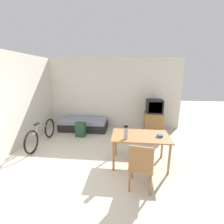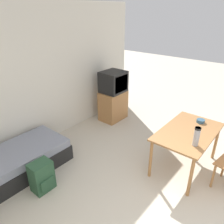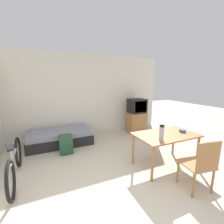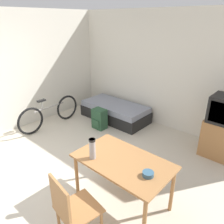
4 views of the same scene
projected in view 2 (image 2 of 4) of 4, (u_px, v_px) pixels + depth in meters
The scene contains 7 objects.
wall_back at pixel (33, 79), 4.08m from camera, with size 5.65×0.06×2.70m.
daybed at pixel (15, 163), 3.66m from camera, with size 1.78×0.86×0.42m.
tv at pixel (113, 96), 5.33m from camera, with size 0.65×0.50×1.22m.
dining_table at pixel (188, 135), 3.62m from camera, with size 1.31×0.78×0.73m.
thermos_flask at pixel (197, 136), 3.15m from camera, with size 0.09×0.09×0.30m.
mate_bowl at pixel (201, 121), 3.84m from camera, with size 0.14×0.14×0.06m.
backpack at pixel (42, 176), 3.32m from camera, with size 0.32×0.27×0.50m.
Camera 2 is at (-2.09, -0.20, 2.56)m, focal length 35.00 mm.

